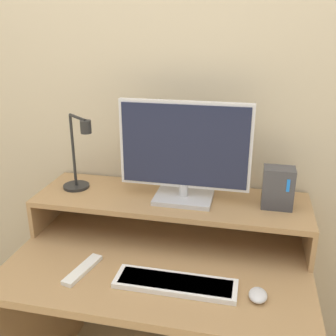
{
  "coord_description": "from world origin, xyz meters",
  "views": [
    {
      "loc": [
        0.31,
        -0.89,
        1.58
      ],
      "look_at": [
        0.02,
        0.39,
        1.09
      ],
      "focal_mm": 42.0,
      "sensor_mm": 36.0,
      "label": 1
    }
  ],
  "objects_px": {
    "router_dock": "(278,188)",
    "remote_control": "(83,270)",
    "mouse": "(258,295)",
    "monitor": "(184,152)",
    "desk_lamp": "(79,160)",
    "keyboard": "(175,283)"
  },
  "relations": [
    {
      "from": "keyboard",
      "to": "remote_control",
      "type": "bearing_deg",
      "value": 178.74
    },
    {
      "from": "monitor",
      "to": "keyboard",
      "type": "relative_size",
      "value": 1.24
    },
    {
      "from": "desk_lamp",
      "to": "mouse",
      "type": "bearing_deg",
      "value": -24.46
    },
    {
      "from": "monitor",
      "to": "desk_lamp",
      "type": "relative_size",
      "value": 1.58
    },
    {
      "from": "router_dock",
      "to": "monitor",
      "type": "bearing_deg",
      "value": -178.47
    },
    {
      "from": "monitor",
      "to": "remote_control",
      "type": "xyz_separation_m",
      "value": [
        -0.3,
        -0.33,
        -0.36
      ]
    },
    {
      "from": "keyboard",
      "to": "mouse",
      "type": "height_order",
      "value": "mouse"
    },
    {
      "from": "remote_control",
      "to": "router_dock",
      "type": "bearing_deg",
      "value": 27.23
    },
    {
      "from": "monitor",
      "to": "mouse",
      "type": "xyz_separation_m",
      "value": [
        0.31,
        -0.35,
        -0.35
      ]
    },
    {
      "from": "monitor",
      "to": "router_dock",
      "type": "height_order",
      "value": "monitor"
    },
    {
      "from": "keyboard",
      "to": "remote_control",
      "type": "distance_m",
      "value": 0.34
    },
    {
      "from": "router_dock",
      "to": "remote_control",
      "type": "bearing_deg",
      "value": -152.77
    },
    {
      "from": "mouse",
      "to": "monitor",
      "type": "bearing_deg",
      "value": 131.52
    },
    {
      "from": "monitor",
      "to": "desk_lamp",
      "type": "height_order",
      "value": "monitor"
    },
    {
      "from": "keyboard",
      "to": "remote_control",
      "type": "relative_size",
      "value": 2.14
    },
    {
      "from": "desk_lamp",
      "to": "remote_control",
      "type": "distance_m",
      "value": 0.46
    },
    {
      "from": "remote_control",
      "to": "monitor",
      "type": "bearing_deg",
      "value": 47.68
    },
    {
      "from": "mouse",
      "to": "remote_control",
      "type": "relative_size",
      "value": 0.4
    },
    {
      "from": "desk_lamp",
      "to": "mouse",
      "type": "height_order",
      "value": "desk_lamp"
    },
    {
      "from": "monitor",
      "to": "desk_lamp",
      "type": "bearing_deg",
      "value": -179.12
    },
    {
      "from": "mouse",
      "to": "router_dock",
      "type": "bearing_deg",
      "value": 81.41
    },
    {
      "from": "monitor",
      "to": "mouse",
      "type": "relative_size",
      "value": 6.7
    }
  ]
}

